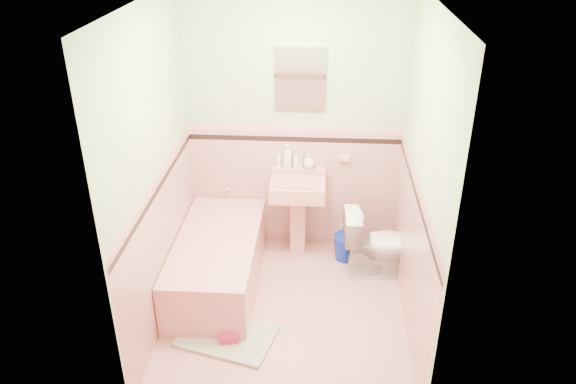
# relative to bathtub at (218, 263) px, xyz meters

# --- Properties ---
(floor) EXTENTS (2.20, 2.20, 0.00)m
(floor) POSITION_rel_bathtub_xyz_m (0.63, -0.33, -0.23)
(floor) COLOR #D78F8C
(floor) RESTS_ON ground
(ceiling) EXTENTS (2.20, 2.20, 0.00)m
(ceiling) POSITION_rel_bathtub_xyz_m (0.63, -0.33, 2.27)
(ceiling) COLOR white
(ceiling) RESTS_ON ground
(wall_back) EXTENTS (2.50, 0.00, 2.50)m
(wall_back) POSITION_rel_bathtub_xyz_m (0.63, 0.77, 1.02)
(wall_back) COLOR #F7EDC9
(wall_back) RESTS_ON ground
(wall_front) EXTENTS (2.50, 0.00, 2.50)m
(wall_front) POSITION_rel_bathtub_xyz_m (0.63, -1.43, 1.02)
(wall_front) COLOR #F7EDC9
(wall_front) RESTS_ON ground
(wall_left) EXTENTS (0.00, 2.50, 2.50)m
(wall_left) POSITION_rel_bathtub_xyz_m (-0.37, -0.33, 1.02)
(wall_left) COLOR #F7EDC9
(wall_left) RESTS_ON ground
(wall_right) EXTENTS (0.00, 2.50, 2.50)m
(wall_right) POSITION_rel_bathtub_xyz_m (1.63, -0.33, 1.02)
(wall_right) COLOR #F7EDC9
(wall_right) RESTS_ON ground
(wainscot_back) EXTENTS (2.00, 0.00, 2.00)m
(wainscot_back) POSITION_rel_bathtub_xyz_m (0.63, 0.76, 0.38)
(wainscot_back) COLOR #D99592
(wainscot_back) RESTS_ON ground
(wainscot_front) EXTENTS (2.00, 0.00, 2.00)m
(wainscot_front) POSITION_rel_bathtub_xyz_m (0.63, -1.42, 0.38)
(wainscot_front) COLOR #D99592
(wainscot_front) RESTS_ON ground
(wainscot_left) EXTENTS (0.00, 2.20, 2.20)m
(wainscot_left) POSITION_rel_bathtub_xyz_m (-0.36, -0.33, 0.38)
(wainscot_left) COLOR #D99592
(wainscot_left) RESTS_ON ground
(wainscot_right) EXTENTS (0.00, 2.20, 2.20)m
(wainscot_right) POSITION_rel_bathtub_xyz_m (1.62, -0.33, 0.38)
(wainscot_right) COLOR #D99592
(wainscot_right) RESTS_ON ground
(accent_back) EXTENTS (2.00, 0.00, 2.00)m
(accent_back) POSITION_rel_bathtub_xyz_m (0.63, 0.75, 0.90)
(accent_back) COLOR black
(accent_back) RESTS_ON ground
(accent_front) EXTENTS (2.00, 0.00, 2.00)m
(accent_front) POSITION_rel_bathtub_xyz_m (0.63, -1.41, 0.90)
(accent_front) COLOR black
(accent_front) RESTS_ON ground
(accent_left) EXTENTS (0.00, 2.20, 2.20)m
(accent_left) POSITION_rel_bathtub_xyz_m (-0.35, -0.33, 0.89)
(accent_left) COLOR black
(accent_left) RESTS_ON ground
(accent_right) EXTENTS (0.00, 2.20, 2.20)m
(accent_right) POSITION_rel_bathtub_xyz_m (1.61, -0.33, 0.89)
(accent_right) COLOR black
(accent_right) RESTS_ON ground
(cap_back) EXTENTS (2.00, 0.00, 2.00)m
(cap_back) POSITION_rel_bathtub_xyz_m (0.63, 0.75, 0.99)
(cap_back) COLOR #D7898B
(cap_back) RESTS_ON ground
(cap_front) EXTENTS (2.00, 0.00, 2.00)m
(cap_front) POSITION_rel_bathtub_xyz_m (0.63, -1.41, 0.99)
(cap_front) COLOR #D7898B
(cap_front) RESTS_ON ground
(cap_left) EXTENTS (0.00, 2.20, 2.20)m
(cap_left) POSITION_rel_bathtub_xyz_m (-0.35, -0.33, 1.00)
(cap_left) COLOR #D7898B
(cap_left) RESTS_ON ground
(cap_right) EXTENTS (0.00, 2.20, 2.20)m
(cap_right) POSITION_rel_bathtub_xyz_m (1.61, -0.33, 1.00)
(cap_right) COLOR #D7898B
(cap_right) RESTS_ON ground
(bathtub) EXTENTS (0.70, 1.50, 0.45)m
(bathtub) POSITION_rel_bathtub_xyz_m (0.00, 0.00, 0.00)
(bathtub) COLOR tan
(bathtub) RESTS_ON floor
(tub_faucet) EXTENTS (0.04, 0.12, 0.04)m
(tub_faucet) POSITION_rel_bathtub_xyz_m (0.00, 0.72, 0.41)
(tub_faucet) COLOR silver
(tub_faucet) RESTS_ON wall_back
(sink) EXTENTS (0.51, 0.48, 0.80)m
(sink) POSITION_rel_bathtub_xyz_m (0.68, 0.53, 0.17)
(sink) COLOR tan
(sink) RESTS_ON floor
(sink_faucet) EXTENTS (0.02, 0.02, 0.10)m
(sink_faucet) POSITION_rel_bathtub_xyz_m (0.68, 0.67, 0.72)
(sink_faucet) COLOR silver
(sink_faucet) RESTS_ON sink
(medicine_cabinet) EXTENTS (0.45, 0.04, 0.56)m
(medicine_cabinet) POSITION_rel_bathtub_xyz_m (0.68, 0.74, 1.47)
(medicine_cabinet) COLOR white
(medicine_cabinet) RESTS_ON wall_back
(soap_dish) EXTENTS (0.11, 0.06, 0.04)m
(soap_dish) POSITION_rel_bathtub_xyz_m (1.10, 0.73, 0.72)
(soap_dish) COLOR tan
(soap_dish) RESTS_ON wall_back
(soap_bottle_left) EXTENTS (0.09, 0.09, 0.23)m
(soap_bottle_left) POSITION_rel_bathtub_xyz_m (0.57, 0.71, 0.74)
(soap_bottle_left) COLOR #B2B2B2
(soap_bottle_left) RESTS_ON sink
(soap_bottle_mid) EXTENTS (0.09, 0.09, 0.17)m
(soap_bottle_mid) POSITION_rel_bathtub_xyz_m (0.66, 0.71, 0.71)
(soap_bottle_mid) COLOR #B2B2B2
(soap_bottle_mid) RESTS_ON sink
(soap_bottle_right) EXTENTS (0.14, 0.14, 0.14)m
(soap_bottle_right) POSITION_rel_bathtub_xyz_m (0.77, 0.71, 0.70)
(soap_bottle_right) COLOR #B2B2B2
(soap_bottle_right) RESTS_ON sink
(tube) EXTENTS (0.04, 0.04, 0.12)m
(tube) POSITION_rel_bathtub_xyz_m (0.49, 0.71, 0.69)
(tube) COLOR white
(tube) RESTS_ON sink
(toilet) EXTENTS (0.65, 0.39, 0.65)m
(toilet) POSITION_rel_bathtub_xyz_m (1.43, 0.26, 0.10)
(toilet) COLOR white
(toilet) RESTS_ON floor
(bucket) EXTENTS (0.28, 0.28, 0.25)m
(bucket) POSITION_rel_bathtub_xyz_m (1.15, 0.49, -0.10)
(bucket) COLOR navy
(bucket) RESTS_ON floor
(bath_mat) EXTENTS (0.83, 0.66, 0.03)m
(bath_mat) POSITION_rel_bathtub_xyz_m (0.19, -0.70, -0.21)
(bath_mat) COLOR #94A287
(bath_mat) RESTS_ON floor
(shoe) EXTENTS (0.15, 0.09, 0.06)m
(shoe) POSITION_rel_bathtub_xyz_m (0.21, -0.78, -0.17)
(shoe) COLOR #BF1E59
(shoe) RESTS_ON bath_mat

